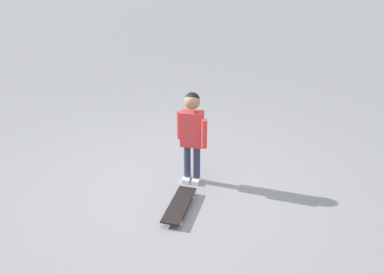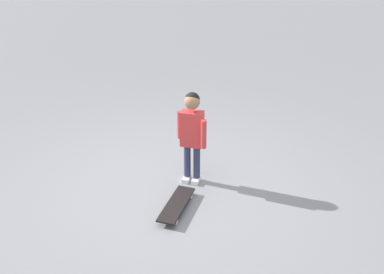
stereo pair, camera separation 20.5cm
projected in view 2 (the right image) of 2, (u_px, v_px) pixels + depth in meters
The scene contains 3 objects.
ground_plane at pixel (170, 190), 4.72m from camera, with size 50.00×50.00×0.00m, color gray.
child_person at pixel (192, 128), 4.61m from camera, with size 0.32×0.29×1.06m.
skateboard at pixel (177, 205), 4.37m from camera, with size 0.68×0.43×0.07m.
Camera 2 is at (3.98, -0.11, 2.61)m, focal length 40.07 mm.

